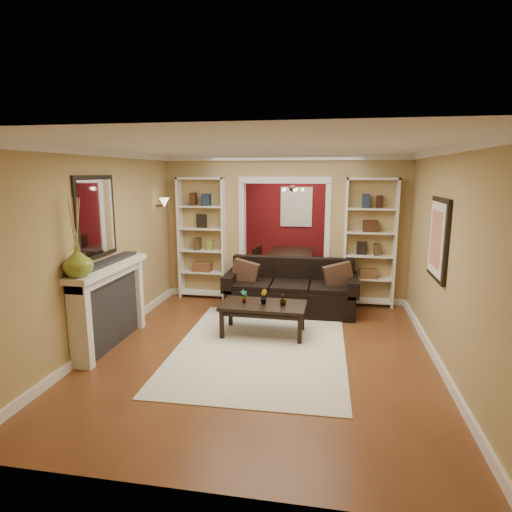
% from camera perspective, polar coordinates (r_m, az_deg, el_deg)
% --- Properties ---
extents(floor, '(8.00, 8.00, 0.00)m').
position_cam_1_polar(floor, '(7.18, 2.59, -8.33)').
color(floor, brown).
rests_on(floor, ground).
extents(ceiling, '(8.00, 8.00, 0.00)m').
position_cam_1_polar(ceiling, '(6.79, 2.79, 13.72)').
color(ceiling, white).
rests_on(ceiling, ground).
extents(wall_back, '(8.00, 0.00, 8.00)m').
position_cam_1_polar(wall_back, '(10.81, 5.41, 5.52)').
color(wall_back, tan).
rests_on(wall_back, ground).
extents(wall_front, '(8.00, 0.00, 8.00)m').
position_cam_1_polar(wall_front, '(3.04, -7.11, -8.90)').
color(wall_front, tan).
rests_on(wall_front, ground).
extents(wall_left, '(0.00, 8.00, 8.00)m').
position_cam_1_polar(wall_left, '(7.48, -14.69, 2.75)').
color(wall_left, tan).
rests_on(wall_left, ground).
extents(wall_right, '(0.00, 8.00, 8.00)m').
position_cam_1_polar(wall_right, '(6.94, 21.44, 1.73)').
color(wall_right, tan).
rests_on(wall_right, ground).
extents(partition_wall, '(4.50, 0.15, 2.70)m').
position_cam_1_polar(partition_wall, '(8.04, 3.78, 3.64)').
color(partition_wall, tan).
rests_on(partition_wall, floor).
extents(red_back_panel, '(4.44, 0.04, 2.64)m').
position_cam_1_polar(red_back_panel, '(10.78, 5.39, 5.34)').
color(red_back_panel, maroon).
rests_on(red_back_panel, floor).
extents(dining_window, '(0.78, 0.03, 0.98)m').
position_cam_1_polar(dining_window, '(10.72, 5.40, 6.54)').
color(dining_window, '#8CA5CC').
rests_on(dining_window, wall_back).
extents(area_rug, '(2.35, 3.26, 0.01)m').
position_cam_1_polar(area_rug, '(6.07, 0.64, -12.01)').
color(area_rug, silver).
rests_on(area_rug, floor).
extents(sofa, '(2.28, 0.98, 0.89)m').
position_cam_1_polar(sofa, '(7.46, 4.66, -4.04)').
color(sofa, black).
rests_on(sofa, floor).
extents(pillow_left, '(0.46, 0.18, 0.45)m').
position_cam_1_polar(pillow_left, '(7.50, -1.48, -2.23)').
color(pillow_left, brown).
rests_on(pillow_left, sofa).
extents(pillow_right, '(0.48, 0.26, 0.47)m').
position_cam_1_polar(pillow_right, '(7.36, 10.95, -2.63)').
color(pillow_right, brown).
rests_on(pillow_right, sofa).
extents(coffee_table, '(1.26, 0.70, 0.47)m').
position_cam_1_polar(coffee_table, '(6.44, 0.98, -8.41)').
color(coffee_table, black).
rests_on(coffee_table, floor).
extents(plant_left, '(0.13, 0.12, 0.20)m').
position_cam_1_polar(plant_left, '(6.38, -1.61, -5.40)').
color(plant_left, '#336626').
rests_on(plant_left, coffee_table).
extents(plant_center, '(0.13, 0.15, 0.22)m').
position_cam_1_polar(plant_center, '(6.33, 0.99, -5.47)').
color(plant_center, '#336626').
rests_on(plant_center, coffee_table).
extents(plant_right, '(0.13, 0.13, 0.18)m').
position_cam_1_polar(plant_right, '(6.30, 3.62, -5.76)').
color(plant_right, '#336626').
rests_on(plant_right, coffee_table).
extents(bookshelf_left, '(0.90, 0.30, 2.30)m').
position_cam_1_polar(bookshelf_left, '(8.21, -7.19, 2.33)').
color(bookshelf_left, white).
rests_on(bookshelf_left, floor).
extents(bookshelf_right, '(0.90, 0.30, 2.30)m').
position_cam_1_polar(bookshelf_right, '(7.88, 14.90, 1.68)').
color(bookshelf_right, white).
rests_on(bookshelf_right, floor).
extents(fireplace, '(0.32, 1.70, 1.16)m').
position_cam_1_polar(fireplace, '(6.26, -18.71, -6.28)').
color(fireplace, white).
rests_on(fireplace, floor).
extents(vase, '(0.44, 0.44, 0.37)m').
position_cam_1_polar(vase, '(5.50, -22.66, -0.71)').
color(vase, olive).
rests_on(vase, fireplace).
extents(mirror, '(0.03, 0.95, 1.10)m').
position_cam_1_polar(mirror, '(6.10, -20.58, 4.87)').
color(mirror, silver).
rests_on(mirror, wall_left).
extents(wall_sconce, '(0.18, 0.18, 0.22)m').
position_cam_1_polar(wall_sconce, '(7.89, -12.54, 6.77)').
color(wall_sconce, '#FFE0A5').
rests_on(wall_sconce, wall_left).
extents(framed_art, '(0.04, 0.85, 1.05)m').
position_cam_1_polar(framed_art, '(5.94, 23.05, 2.11)').
color(framed_art, black).
rests_on(framed_art, wall_right).
extents(dining_table, '(1.80, 1.00, 0.63)m').
position_cam_1_polar(dining_table, '(9.54, 4.70, -1.50)').
color(dining_table, black).
rests_on(dining_table, floor).
extents(dining_chair_nw, '(0.53, 0.53, 0.81)m').
position_cam_1_polar(dining_chair_nw, '(9.29, 1.15, -1.24)').
color(dining_chair_nw, black).
rests_on(dining_chair_nw, floor).
extents(dining_chair_ne, '(0.47, 0.47, 0.90)m').
position_cam_1_polar(dining_chair_ne, '(9.18, 7.95, -1.22)').
color(dining_chair_ne, black).
rests_on(dining_chair_ne, floor).
extents(dining_chair_sw, '(0.48, 0.48, 0.76)m').
position_cam_1_polar(dining_chair_sw, '(9.88, 1.69, -0.65)').
color(dining_chair_sw, black).
rests_on(dining_chair_sw, floor).
extents(dining_chair_se, '(0.49, 0.49, 0.89)m').
position_cam_1_polar(dining_chair_se, '(9.77, 8.08, -0.49)').
color(dining_chair_se, black).
rests_on(dining_chair_se, floor).
extents(chandelier, '(0.50, 0.50, 0.30)m').
position_cam_1_polar(chandelier, '(9.47, 4.84, 8.82)').
color(chandelier, '#362018').
rests_on(chandelier, ceiling).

